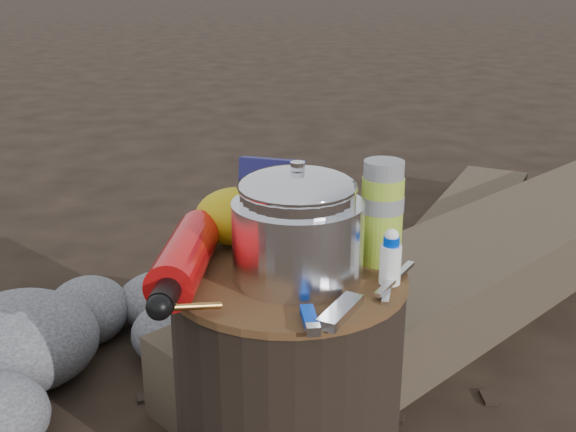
{
  "coord_description": "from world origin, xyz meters",
  "views": [
    {
      "loc": [
        -0.06,
        -1.1,
        0.87
      ],
      "look_at": [
        0.0,
        0.0,
        0.48
      ],
      "focal_mm": 43.92,
      "sensor_mm": 36.0,
      "label": 1
    }
  ],
  "objects_px": {
    "log_main": "(497,258)",
    "thermos": "(382,213)",
    "travel_mug": "(328,212)",
    "fuel_bottle": "(185,258)",
    "camping_pot": "(297,224)",
    "stump": "(288,369)"
  },
  "relations": [
    {
      "from": "log_main",
      "to": "thermos",
      "type": "relative_size",
      "value": 11.63
    },
    {
      "from": "travel_mug",
      "to": "fuel_bottle",
      "type": "bearing_deg",
      "value": -147.55
    },
    {
      "from": "fuel_bottle",
      "to": "travel_mug",
      "type": "xyz_separation_m",
      "value": [
        0.26,
        0.16,
        0.02
      ]
    },
    {
      "from": "camping_pot",
      "to": "thermos",
      "type": "bearing_deg",
      "value": 21.49
    },
    {
      "from": "log_main",
      "to": "thermos",
      "type": "height_order",
      "value": "thermos"
    },
    {
      "from": "stump",
      "to": "thermos",
      "type": "relative_size",
      "value": 2.21
    },
    {
      "from": "travel_mug",
      "to": "log_main",
      "type": "bearing_deg",
      "value": 45.51
    },
    {
      "from": "stump",
      "to": "camping_pot",
      "type": "relative_size",
      "value": 2.12
    },
    {
      "from": "log_main",
      "to": "thermos",
      "type": "bearing_deg",
      "value": -76.28
    },
    {
      "from": "camping_pot",
      "to": "thermos",
      "type": "height_order",
      "value": "camping_pot"
    },
    {
      "from": "stump",
      "to": "thermos",
      "type": "bearing_deg",
      "value": 15.33
    },
    {
      "from": "stump",
      "to": "fuel_bottle",
      "type": "relative_size",
      "value": 1.23
    },
    {
      "from": "fuel_bottle",
      "to": "stump",
      "type": "bearing_deg",
      "value": 11.05
    },
    {
      "from": "log_main",
      "to": "travel_mug",
      "type": "bearing_deg",
      "value": -85.63
    },
    {
      "from": "fuel_bottle",
      "to": "travel_mug",
      "type": "height_order",
      "value": "travel_mug"
    },
    {
      "from": "fuel_bottle",
      "to": "log_main",
      "type": "bearing_deg",
      "value": 48.84
    },
    {
      "from": "camping_pot",
      "to": "fuel_bottle",
      "type": "xyz_separation_m",
      "value": [
        -0.19,
        0.0,
        -0.06
      ]
    },
    {
      "from": "stump",
      "to": "log_main",
      "type": "relative_size",
      "value": 0.19
    },
    {
      "from": "camping_pot",
      "to": "travel_mug",
      "type": "xyz_separation_m",
      "value": [
        0.07,
        0.16,
        -0.04
      ]
    },
    {
      "from": "fuel_bottle",
      "to": "thermos",
      "type": "xyz_separation_m",
      "value": [
        0.34,
        0.06,
        0.05
      ]
    },
    {
      "from": "camping_pot",
      "to": "fuel_bottle",
      "type": "distance_m",
      "value": 0.19
    },
    {
      "from": "stump",
      "to": "travel_mug",
      "type": "bearing_deg",
      "value": 60.8
    }
  ]
}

